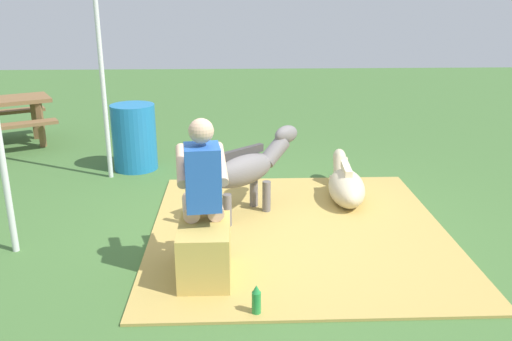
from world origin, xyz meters
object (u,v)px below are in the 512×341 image
object	(u,v)px
person_seated	(202,187)
pony_lying	(345,184)
hay_bale	(205,253)
pony_standing	(247,168)
tent_pole_right	(102,77)
water_barrel	(134,137)
soda_bottle	(256,301)

from	to	relation	value
person_seated	pony_lying	size ratio (longest dim) A/B	1.02
hay_bale	pony_standing	xyz separation A→B (m)	(1.35, -0.38, 0.29)
tent_pole_right	water_barrel	bearing A→B (deg)	-38.30
pony_lying	water_barrel	size ratio (longest dim) A/B	1.53
water_barrel	person_seated	bearing A→B (deg)	-159.28
pony_lying	soda_bottle	xyz separation A→B (m)	(-2.31, 1.12, -0.07)
tent_pole_right	hay_bale	bearing A→B (deg)	-152.99
hay_bale	person_seated	distance (m)	0.54
person_seated	pony_standing	xyz separation A→B (m)	(1.18, -0.40, -0.23)
pony_lying	soda_bottle	world-z (taller)	pony_lying
person_seated	pony_standing	world-z (taller)	person_seated
tent_pole_right	pony_lying	bearing A→B (deg)	-107.66
soda_bottle	tent_pole_right	world-z (taller)	tent_pole_right
pony_standing	water_barrel	world-z (taller)	pony_standing
water_barrel	hay_bale	bearing A→B (deg)	-160.10
soda_bottle	pony_lying	bearing A→B (deg)	-25.75
hay_bale	pony_standing	size ratio (longest dim) A/B	0.57
soda_bottle	pony_standing	bearing A→B (deg)	0.69
person_seated	pony_lying	bearing A→B (deg)	-43.95
hay_bale	pony_lying	distance (m)	2.32
person_seated	tent_pole_right	size ratio (longest dim) A/B	0.53
person_seated	water_barrel	world-z (taller)	person_seated
soda_bottle	water_barrel	world-z (taller)	water_barrel
pony_standing	tent_pole_right	xyz separation A→B (m)	(1.33, 1.75, 0.77)
hay_bale	pony_standing	bearing A→B (deg)	-15.86
pony_lying	water_barrel	bearing A→B (deg)	64.24
pony_standing	water_barrel	bearing A→B (deg)	41.48
person_seated	hay_bale	bearing A→B (deg)	-175.43
hay_bale	person_seated	bearing A→B (deg)	4.57
pony_lying	hay_bale	bearing A→B (deg)	139.10
pony_lying	tent_pole_right	size ratio (longest dim) A/B	0.52
soda_bottle	hay_bale	bearing A→B (deg)	36.16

